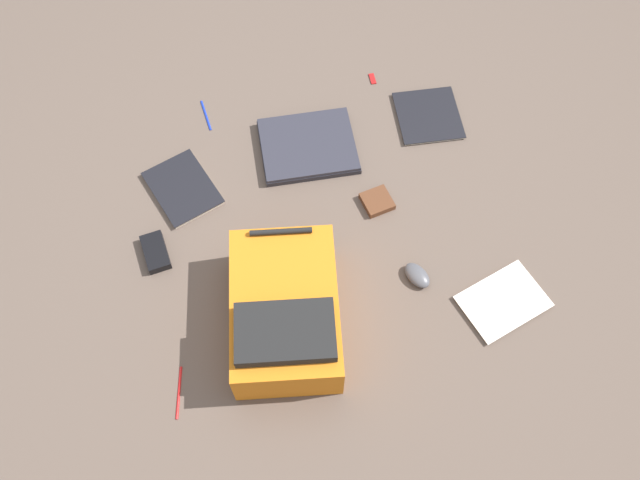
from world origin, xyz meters
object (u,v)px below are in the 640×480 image
at_px(backpack, 285,312).
at_px(pen_black, 206,115).
at_px(computer_mouse, 417,275).
at_px(earbud_pouch, 377,201).
at_px(usb_stick, 373,78).
at_px(book_comic, 183,188).
at_px(power_brick, 156,252).
at_px(book_red, 503,302).
at_px(book_manual, 428,116).
at_px(laptop, 308,146).
at_px(pen_blue, 179,392).

relative_size(backpack, pen_black, 3.80).
bearing_deg(pen_black, computer_mouse, -58.49).
distance_m(earbud_pouch, usb_stick, 0.52).
xyz_separation_m(book_comic, power_brick, (-0.12, -0.21, 0.01)).
distance_m(book_red, usb_stick, 0.93).
bearing_deg(computer_mouse, earbud_pouch, 75.97).
xyz_separation_m(book_comic, earbud_pouch, (0.59, -0.23, 0.00)).
bearing_deg(book_manual, laptop, -178.38).
distance_m(backpack, earbud_pouch, 0.50).
relative_size(book_comic, earbud_pouch, 3.20).
xyz_separation_m(book_manual, pen_blue, (-1.01, -0.71, -0.00)).
xyz_separation_m(book_red, computer_mouse, (-0.22, 0.15, 0.01)).
xyz_separation_m(book_comic, book_red, (0.83, -0.66, -0.00)).
bearing_deg(power_brick, book_manual, 14.82).
bearing_deg(book_comic, backpack, -69.60).
relative_size(computer_mouse, pen_black, 0.71).
relative_size(book_manual, pen_black, 1.91).
bearing_deg(computer_mouse, power_brick, 137.76).
xyz_separation_m(pen_blue, earbud_pouch, (0.72, 0.43, 0.01)).
bearing_deg(earbud_pouch, pen_blue, -149.52).
height_order(backpack, book_red, backpack).
bearing_deg(power_brick, earbud_pouch, -1.46).
bearing_deg(book_red, laptop, 119.72).
height_order(book_red, pen_blue, book_red).
distance_m(book_red, earbud_pouch, 0.50).
distance_m(book_comic, book_manual, 0.87).
distance_m(book_comic, pen_black, 0.31).
xyz_separation_m(book_red, earbud_pouch, (-0.25, 0.43, 0.00)).
distance_m(backpack, usb_stick, 0.97).
height_order(book_red, power_brick, power_brick).
height_order(backpack, book_comic, backpack).
relative_size(computer_mouse, power_brick, 0.74).
distance_m(backpack, laptop, 0.63).
bearing_deg(pen_blue, pen_black, 73.67).
height_order(power_brick, pen_black, power_brick).
xyz_separation_m(book_comic, pen_black, (0.13, 0.28, -0.00)).
bearing_deg(pen_black, earbud_pouch, -48.04).
height_order(book_manual, computer_mouse, computer_mouse).
distance_m(book_red, computer_mouse, 0.26).
xyz_separation_m(pen_blue, usb_stick, (0.88, 0.92, 0.00)).
height_order(laptop, pen_blue, laptop).
distance_m(backpack, book_red, 0.65).
xyz_separation_m(backpack, power_brick, (-0.32, 0.33, -0.07)).
distance_m(computer_mouse, usb_stick, 0.79).
bearing_deg(computer_mouse, usb_stick, 61.04).
bearing_deg(earbud_pouch, backpack, -140.82).
xyz_separation_m(book_manual, computer_mouse, (-0.25, -0.56, 0.01)).
distance_m(pen_blue, earbud_pouch, 0.84).
relative_size(book_comic, pen_black, 2.14).
bearing_deg(book_manual, pen_black, 163.11).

